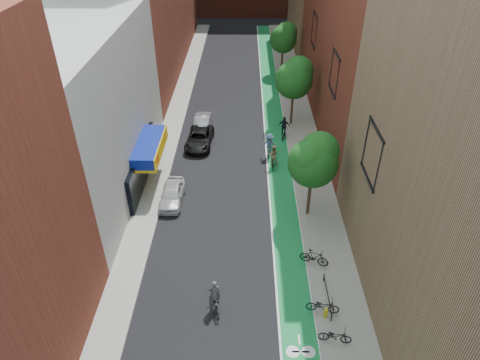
{
  "coord_description": "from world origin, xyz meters",
  "views": [
    {
      "loc": [
        1.1,
        -13.87,
        19.44
      ],
      "look_at": [
        0.76,
        12.11,
        1.5
      ],
      "focal_mm": 32.0,
      "sensor_mm": 36.0,
      "label": 1
    }
  ],
  "objects_px": {
    "cyclist_lane_near": "(273,158)",
    "cyclist_lane_mid": "(284,130)",
    "cyclist_lane_far": "(269,146)",
    "cyclist_lead": "(215,300)",
    "parked_car_white": "(172,194)",
    "parked_car_silver": "(202,124)",
    "parked_car_black": "(199,138)",
    "fire_hydrant": "(326,312)"
  },
  "relations": [
    {
      "from": "parked_car_black",
      "to": "parked_car_silver",
      "type": "xyz_separation_m",
      "value": [
        0.0,
        2.85,
        0.01
      ]
    },
    {
      "from": "parked_car_white",
      "to": "cyclist_lane_far",
      "type": "distance_m",
      "value": 9.9
    },
    {
      "from": "cyclist_lane_near",
      "to": "cyclist_lane_mid",
      "type": "height_order",
      "value": "cyclist_lane_mid"
    },
    {
      "from": "parked_car_white",
      "to": "cyclist_lane_mid",
      "type": "distance_m",
      "value": 13.27
    },
    {
      "from": "fire_hydrant",
      "to": "cyclist_lane_far",
      "type": "bearing_deg",
      "value": 97.87
    },
    {
      "from": "cyclist_lane_near",
      "to": "cyclist_lane_mid",
      "type": "relative_size",
      "value": 0.94
    },
    {
      "from": "cyclist_lane_mid",
      "to": "parked_car_black",
      "type": "bearing_deg",
      "value": 23.89
    },
    {
      "from": "parked_car_black",
      "to": "parked_car_silver",
      "type": "distance_m",
      "value": 2.85
    },
    {
      "from": "cyclist_lead",
      "to": "parked_car_white",
      "type": "bearing_deg",
      "value": -83.93
    },
    {
      "from": "cyclist_lane_near",
      "to": "cyclist_lane_far",
      "type": "distance_m",
      "value": 1.72
    },
    {
      "from": "cyclist_lane_mid",
      "to": "cyclist_lane_far",
      "type": "distance_m",
      "value": 3.62
    },
    {
      "from": "parked_car_silver",
      "to": "cyclist_lane_near",
      "type": "relative_size",
      "value": 2.03
    },
    {
      "from": "cyclist_lead",
      "to": "cyclist_lane_near",
      "type": "relative_size",
      "value": 1.03
    },
    {
      "from": "parked_car_black",
      "to": "cyclist_lane_far",
      "type": "bearing_deg",
      "value": -14.53
    },
    {
      "from": "parked_car_white",
      "to": "parked_car_black",
      "type": "height_order",
      "value": "parked_car_white"
    },
    {
      "from": "parked_car_silver",
      "to": "cyclist_lane_mid",
      "type": "relative_size",
      "value": 1.91
    },
    {
      "from": "cyclist_lane_near",
      "to": "cyclist_lane_mid",
      "type": "xyz_separation_m",
      "value": [
        1.26,
        4.98,
        -0.02
      ]
    },
    {
      "from": "parked_car_silver",
      "to": "cyclist_lane_near",
      "type": "bearing_deg",
      "value": -42.34
    },
    {
      "from": "cyclist_lead",
      "to": "parked_car_black",
      "type": "bearing_deg",
      "value": -97.17
    },
    {
      "from": "parked_car_white",
      "to": "parked_car_silver",
      "type": "distance_m",
      "value": 11.37
    },
    {
      "from": "parked_car_black",
      "to": "cyclist_lead",
      "type": "xyz_separation_m",
      "value": [
        2.51,
        -18.23,
        0.02
      ]
    },
    {
      "from": "parked_car_white",
      "to": "cyclist_lane_mid",
      "type": "height_order",
      "value": "cyclist_lane_mid"
    },
    {
      "from": "cyclist_lane_near",
      "to": "parked_car_silver",
      "type": "bearing_deg",
      "value": -42.44
    },
    {
      "from": "cyclist_lane_mid",
      "to": "fire_hydrant",
      "type": "xyz_separation_m",
      "value": [
        0.83,
        -20.13,
        -0.37
      ]
    },
    {
      "from": "cyclist_lead",
      "to": "fire_hydrant",
      "type": "relative_size",
      "value": 3.11
    },
    {
      "from": "parked_car_silver",
      "to": "fire_hydrant",
      "type": "relative_size",
      "value": 6.14
    },
    {
      "from": "cyclist_lead",
      "to": "parked_car_silver",
      "type": "bearing_deg",
      "value": -98.22
    },
    {
      "from": "parked_car_white",
      "to": "cyclist_lead",
      "type": "bearing_deg",
      "value": -68.31
    },
    {
      "from": "cyclist_lane_near",
      "to": "fire_hydrant",
      "type": "bearing_deg",
      "value": 100.65
    },
    {
      "from": "parked_car_silver",
      "to": "cyclist_lane_mid",
      "type": "xyz_separation_m",
      "value": [
        7.7,
        -1.52,
        0.19
      ]
    },
    {
      "from": "parked_car_white",
      "to": "cyclist_lead",
      "type": "xyz_separation_m",
      "value": [
        3.77,
        -9.77,
        0.01
      ]
    },
    {
      "from": "cyclist_lead",
      "to": "cyclist_lane_near",
      "type": "height_order",
      "value": "cyclist_lead"
    },
    {
      "from": "parked_car_silver",
      "to": "parked_car_black",
      "type": "bearing_deg",
      "value": -87.08
    },
    {
      "from": "cyclist_lead",
      "to": "cyclist_lane_near",
      "type": "bearing_deg",
      "value": -120.12
    },
    {
      "from": "cyclist_lane_mid",
      "to": "parked_car_white",
      "type": "bearing_deg",
      "value": 61.63
    },
    {
      "from": "cyclist_lane_far",
      "to": "fire_hydrant",
      "type": "bearing_deg",
      "value": 112.02
    },
    {
      "from": "cyclist_lane_mid",
      "to": "fire_hydrant",
      "type": "relative_size",
      "value": 3.22
    },
    {
      "from": "cyclist_lane_mid",
      "to": "fire_hydrant",
      "type": "distance_m",
      "value": 20.15
    },
    {
      "from": "cyclist_lane_mid",
      "to": "fire_hydrant",
      "type": "height_order",
      "value": "cyclist_lane_mid"
    },
    {
      "from": "parked_car_black",
      "to": "cyclist_lane_far",
      "type": "height_order",
      "value": "cyclist_lane_far"
    },
    {
      "from": "cyclist_lead",
      "to": "cyclist_lane_mid",
      "type": "distance_m",
      "value": 20.23
    },
    {
      "from": "parked_car_white",
      "to": "cyclist_lane_mid",
      "type": "xyz_separation_m",
      "value": [
        8.96,
        9.78,
        0.19
      ]
    }
  ]
}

